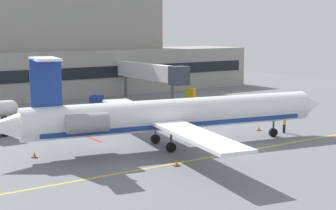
{
  "coord_description": "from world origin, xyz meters",
  "views": [
    {
      "loc": [
        -31.54,
        -34.81,
        11.19
      ],
      "look_at": [
        -1.29,
        10.22,
        3.0
      ],
      "focal_mm": 54.5,
      "sensor_mm": 36.0,
      "label": 1
    }
  ],
  "objects_px": {
    "pushback_tractor": "(194,97)",
    "belt_loader": "(99,104)",
    "marshaller": "(284,124)",
    "regional_jet": "(171,115)"
  },
  "relations": [
    {
      "from": "regional_jet",
      "to": "pushback_tractor",
      "type": "height_order",
      "value": "regional_jet"
    },
    {
      "from": "belt_loader",
      "to": "marshaller",
      "type": "relative_size",
      "value": 2.07
    },
    {
      "from": "belt_loader",
      "to": "pushback_tractor",
      "type": "bearing_deg",
      "value": -5.96
    },
    {
      "from": "pushback_tractor",
      "to": "belt_loader",
      "type": "relative_size",
      "value": 0.77
    },
    {
      "from": "belt_loader",
      "to": "regional_jet",
      "type": "bearing_deg",
      "value": -99.25
    },
    {
      "from": "marshaller",
      "to": "pushback_tractor",
      "type": "bearing_deg",
      "value": 77.73
    },
    {
      "from": "belt_loader",
      "to": "marshaller",
      "type": "bearing_deg",
      "value": -67.67
    },
    {
      "from": "belt_loader",
      "to": "marshaller",
      "type": "height_order",
      "value": "belt_loader"
    },
    {
      "from": "pushback_tractor",
      "to": "marshaller",
      "type": "distance_m",
      "value": 23.39
    },
    {
      "from": "pushback_tractor",
      "to": "belt_loader",
      "type": "bearing_deg",
      "value": 174.04
    }
  ]
}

